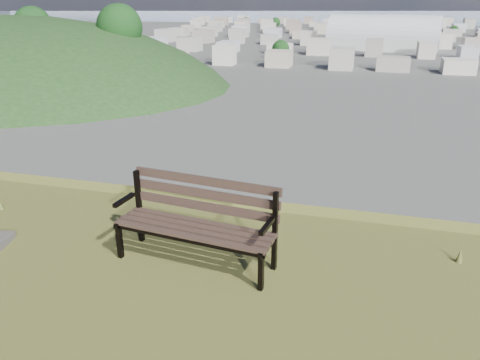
% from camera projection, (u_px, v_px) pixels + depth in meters
% --- Properties ---
extents(park_bench, '(1.93, 0.82, 0.98)m').
position_uv_depth(park_bench, '(198.00, 217.00, 5.40)').
color(park_bench, '#3E2D23').
rests_on(park_bench, hilltop_mesa).
extents(arena, '(62.44, 34.39, 24.96)m').
position_uv_depth(arena, '(383.00, 39.00, 263.03)').
color(arena, silver).
rests_on(arena, ground).
extents(green_wooded_hill, '(174.99, 139.99, 87.49)m').
position_uv_depth(green_wooded_hill, '(15.00, 83.00, 162.44)').
color(green_wooded_hill, '#173614').
rests_on(green_wooded_hill, ground).
extents(city_blocks, '(395.00, 361.00, 7.00)m').
position_uv_depth(city_blocks, '(372.00, 31.00, 365.29)').
color(city_blocks, beige).
rests_on(city_blocks, ground).
extents(city_trees, '(406.52, 387.20, 9.98)m').
position_uv_depth(city_trees, '(330.00, 35.00, 303.55)').
color(city_trees, '#2E2117').
rests_on(city_trees, ground).
extents(bay_water, '(2400.00, 700.00, 0.12)m').
position_uv_depth(bay_water, '(375.00, 14.00, 820.53)').
color(bay_water, gray).
rests_on(bay_water, ground).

